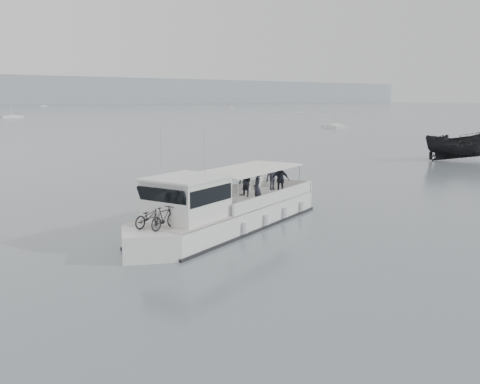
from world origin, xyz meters
TOP-DOWN VIEW (x-y plane):
  - ground at (0.00, 0.00)m, footprint 1400.00×1400.00m
  - tour_boat at (4.03, -0.68)m, footprint 12.48×6.78m
  - dark_motorboat at (38.87, 8.30)m, footprint 7.51×5.71m

SIDE VIEW (x-z plane):
  - ground at x=0.00m, z-range 0.00..0.00m
  - tour_boat at x=4.03m, z-range -1.79..3.54m
  - dark_motorboat at x=38.87m, z-range 0.00..2.74m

